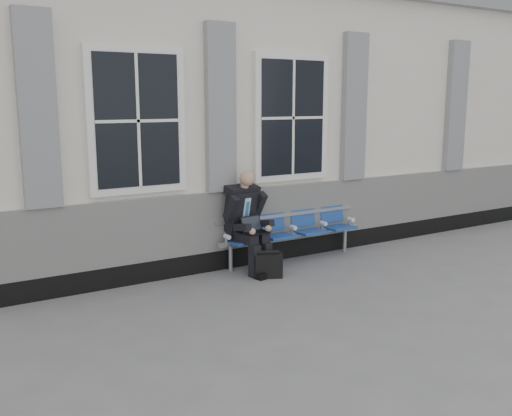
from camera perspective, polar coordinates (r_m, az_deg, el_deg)
ground at (r=8.01m, az=7.27°, el=-7.70°), size 70.00×70.00×0.00m
station_building at (r=10.53m, az=-4.47°, el=9.09°), size 14.40×4.40×4.49m
bench at (r=9.04m, az=3.48°, el=-1.86°), size 2.60×0.47×0.91m
businessman at (r=8.40m, az=-0.92°, el=-1.02°), size 0.66×0.88×1.52m
briefcase at (r=8.24m, az=1.26°, el=-5.72°), size 0.43×0.32×0.40m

